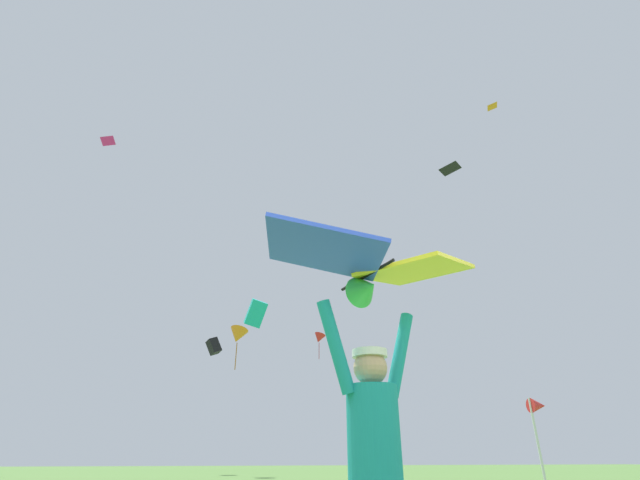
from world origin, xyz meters
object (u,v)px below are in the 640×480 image
Objects in this scene: distant_kite_orange_high_right at (238,336)px; held_stunt_kite at (371,268)px; distant_kite_black_overhead_distant at (214,346)px; kite_flyer_person at (374,459)px; distant_kite_magenta_low_right at (108,141)px; marker_flag at (538,414)px; distant_kite_orange_mid_left at (492,106)px; distant_kite_red_far_center at (319,338)px; distant_kite_black_high_left at (450,168)px; distant_kite_teal_mid_right at (256,313)px.

held_stunt_kite is at bearing -90.03° from distant_kite_orange_high_right.
kite_flyer_person is at bearing -87.22° from distant_kite_black_overhead_distant.
kite_flyer_person is 2.60× the size of distant_kite_magenta_low_right.
kite_flyer_person is at bearing -136.99° from marker_flag.
distant_kite_orange_mid_left is 0.28× the size of marker_flag.
distant_kite_orange_mid_left is (3.54, -19.78, 5.96)m from distant_kite_red_far_center.
distant_kite_black_high_left is 0.48× the size of marker_flag.
distant_kite_black_high_left is (9.53, -18.87, 4.13)m from distant_kite_black_overhead_distant.
distant_kite_orange_mid_left is at bearing 46.33° from held_stunt_kite.
distant_kite_orange_mid_left reaches higher than kite_flyer_person.
distant_kite_black_high_left reaches higher than kite_flyer_person.
distant_kite_magenta_low_right is at bearing 115.23° from kite_flyer_person.
kite_flyer_person is 27.33m from distant_kite_orange_high_right.
held_stunt_kite is at bearing -74.22° from kite_flyer_person.
distant_kite_teal_mid_right is 11.41m from distant_kite_black_overhead_distant.
kite_flyer_person is 1.26m from held_stunt_kite.
distant_kite_orange_mid_left reaches higher than distant_kite_orange_high_right.
distant_kite_red_far_center is at bearing 100.14° from distant_kite_orange_mid_left.
held_stunt_kite is 5.93m from marker_flag.
distant_kite_teal_mid_right is 2.21× the size of distant_kite_magenta_low_right.
held_stunt_kite is at bearing -64.81° from distant_kite_magenta_low_right.
distant_kite_red_far_center reaches higher than distant_kite_teal_mid_right.
distant_kite_orange_high_right is at bearing 89.93° from kite_flyer_person.
distant_kite_black_high_left is at bearing 63.32° from marker_flag.
distant_kite_orange_high_right is at bearing 94.45° from distant_kite_teal_mid_right.
held_stunt_kite reaches higher than kite_flyer_person.
distant_kite_teal_mid_right is 0.82× the size of distant_kite_red_far_center.
distant_kite_red_far_center reaches higher than kite_flyer_person.
distant_kite_orange_high_right is 4.26m from distant_kite_black_overhead_distant.
held_stunt_kite is (0.02, -0.07, 1.26)m from kite_flyer_person.
distant_kite_black_high_left is (-1.78, 1.29, -2.74)m from distant_kite_orange_mid_left.
distant_kite_orange_mid_left reaches higher than held_stunt_kite.
distant_kite_black_overhead_distant is at bearing 119.29° from distant_kite_orange_mid_left.
distant_kite_black_overhead_distant reaches higher than marker_flag.
held_stunt_kite is 31.06m from distant_kite_black_overhead_distant.
distant_kite_orange_high_right is at bearing -69.31° from distant_kite_black_overhead_distant.
distant_kite_red_far_center is at bearing 78.20° from held_stunt_kite.
distant_kite_black_high_left reaches higher than distant_kite_red_far_center.
distant_kite_orange_high_right is 17.43m from distant_kite_black_high_left.
distant_kite_magenta_low_right is (-6.63, 14.06, 12.34)m from kite_flyer_person.
held_stunt_kite is at bearing -136.34° from marker_flag.
distant_kite_orange_mid_left reaches higher than distant_kite_black_high_left.
marker_flag is (4.29, 4.00, 0.67)m from kite_flyer_person.
distant_kite_orange_high_right is at bearing 89.97° from held_stunt_kite.
distant_kite_magenta_low_right is (-6.65, 14.13, 11.07)m from held_stunt_kite.
distant_kite_black_overhead_distant is (-7.77, 0.38, -0.90)m from distant_kite_red_far_center.
kite_flyer_person is 1.18× the size of distant_kite_teal_mid_right.
marker_flag is (10.91, -10.06, -11.67)m from distant_kite_magenta_low_right.
distant_kite_magenta_low_right is at bearing 170.09° from distant_kite_black_high_left.
kite_flyer_person is 5.90m from marker_flag.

